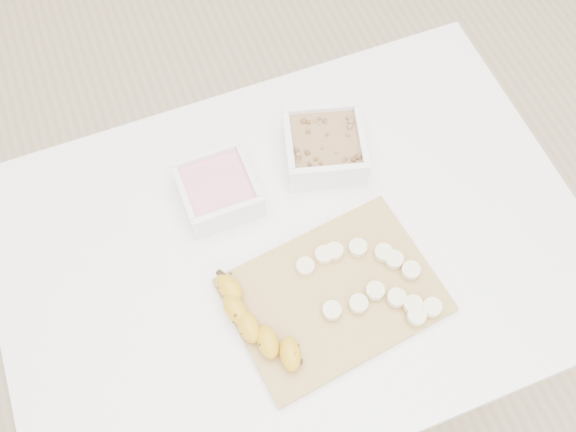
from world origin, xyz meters
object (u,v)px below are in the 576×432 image
object	(u,v)px
table	(294,267)
banana	(258,325)
cutting_board	(334,295)
bowl_yogurt	(218,189)
bowl_granola	(325,146)

from	to	relation	value
table	banana	xyz separation A→B (m)	(-0.11, -0.12, 0.13)
table	cutting_board	bearing A→B (deg)	-76.12
table	cutting_board	size ratio (longest dim) A/B	3.04
bowl_yogurt	bowl_granola	bearing A→B (deg)	3.43
table	cutting_board	distance (m)	0.15
cutting_board	bowl_yogurt	bearing A→B (deg)	115.35
cutting_board	banana	xyz separation A→B (m)	(-0.13, -0.01, 0.02)
table	banana	distance (m)	0.20
bowl_granola	table	bearing A→B (deg)	-128.11
bowl_granola	banana	size ratio (longest dim) A/B	0.91
bowl_granola	banana	xyz separation A→B (m)	(-0.22, -0.27, -0.00)
bowl_yogurt	bowl_granola	distance (m)	0.21
table	bowl_yogurt	distance (m)	0.21
bowl_granola	cutting_board	xyz separation A→B (m)	(-0.09, -0.26, -0.03)
bowl_yogurt	cutting_board	distance (m)	0.27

